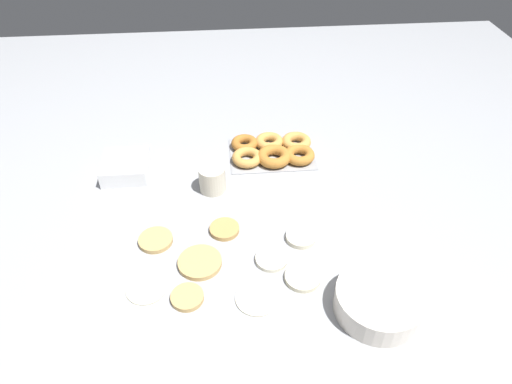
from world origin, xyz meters
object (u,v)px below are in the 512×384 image
batter_bowl (379,301)px  paper_cup (212,179)px  container_stack (126,167)px  pancake_1 (301,237)px  donut_tray (273,150)px  pancake_2 (303,277)px  pancake_8 (272,259)px  pancake_5 (225,230)px  pancake_3 (146,288)px  pancake_0 (187,297)px  pancake_4 (200,262)px  pancake_6 (156,240)px  pancake_7 (257,297)px

batter_bowl → paper_cup: size_ratio=2.53×
container_stack → pancake_1: bearing=146.8°
donut_tray → batter_bowl: batter_bowl is taller
pancake_2 → pancake_8: size_ratio=1.07×
pancake_5 → container_stack: 0.43m
pancake_3 → pancake_8: size_ratio=1.20×
pancake_0 → pancake_4: 0.11m
pancake_6 → container_stack: (0.12, -0.32, 0.02)m
pancake_0 → pancake_6: (0.09, -0.20, 0.00)m
pancake_0 → pancake_7: bearing=175.4°
pancake_4 → donut_tray: 0.53m
pancake_2 → pancake_5: 0.27m
pancake_0 → pancake_4: (-0.03, -0.11, 0.00)m
pancake_6 → pancake_0: bearing=114.8°
pancake_2 → pancake_0: bearing=6.9°
pancake_7 → batter_bowl: 0.29m
pancake_0 → pancake_3: (0.10, -0.04, -0.00)m
pancake_1 → pancake_4: 0.29m
pancake_7 → pancake_3: bearing=-11.2°
pancake_4 → container_stack: (0.24, -0.41, 0.02)m
pancake_1 → pancake_4: bearing=13.4°
container_stack → pancake_6: bearing=110.5°
pancake_4 → pancake_6: bearing=-36.8°
pancake_3 → pancake_7: bearing=168.8°
pancake_4 → paper_cup: size_ratio=1.41×
pancake_6 → pancake_8: bearing=162.9°
pancake_7 → batter_bowl: bearing=168.8°
pancake_7 → pancake_8: 0.13m
pancake_1 → batter_bowl: 0.29m
pancake_2 → pancake_5: same height
pancake_3 → pancake_7: size_ratio=0.95×
pancake_3 → donut_tray: 0.66m
pancake_3 → pancake_7: same height
pancake_4 → pancake_5: same height
pancake_3 → pancake_5: bearing=-138.3°
pancake_6 → donut_tray: size_ratio=0.33×
pancake_2 → donut_tray: (0.01, -0.54, 0.01)m
pancake_8 → pancake_2: bearing=136.7°
container_stack → paper_cup: size_ratio=1.82×
pancake_5 → pancake_6: same height
pancake_5 → pancake_6: 0.19m
pancake_4 → container_stack: size_ratio=0.77×
donut_tray → paper_cup: 0.27m
pancake_0 → batter_bowl: bearing=171.2°
pancake_4 → paper_cup: 0.31m
pancake_7 → donut_tray: 0.60m
paper_cup → container_stack: bearing=-20.3°
paper_cup → pancake_5: bearing=98.7°
pancake_1 → paper_cup: (0.24, -0.24, 0.03)m
pancake_0 → pancake_3: size_ratio=0.79×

